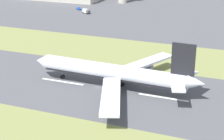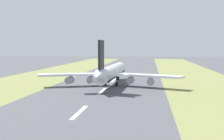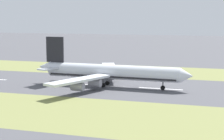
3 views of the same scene
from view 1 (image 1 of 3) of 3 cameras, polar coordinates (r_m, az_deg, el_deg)
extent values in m
plane|color=#4C4C51|center=(140.16, -2.09, -2.64)|extent=(800.00, 800.00, 0.00)
cube|color=olive|center=(179.66, 3.64, 2.63)|extent=(40.00, 600.00, 0.01)
cube|color=silver|center=(132.97, 7.80, -4.17)|extent=(1.20, 18.00, 0.01)
cube|color=silver|center=(146.45, -7.54, -1.76)|extent=(1.20, 18.00, 0.01)
cylinder|color=silver|center=(137.50, 0.00, -0.31)|extent=(8.05, 56.18, 6.00)
cone|color=silver|center=(151.58, -10.63, 1.34)|extent=(6.06, 5.21, 5.88)
cone|color=silver|center=(128.84, 12.74, -1.94)|extent=(5.32, 6.18, 5.10)
cube|color=black|center=(138.10, 0.00, -0.95)|extent=(7.67, 53.93, 0.70)
cube|color=silver|center=(120.38, -0.19, -3.93)|extent=(29.31, 15.51, 0.90)
cube|color=silver|center=(150.77, 5.19, 1.15)|extent=(28.92, 17.32, 0.90)
cylinder|color=#93939E|center=(129.66, 0.03, -3.25)|extent=(3.37, 4.91, 3.20)
cylinder|color=#93939E|center=(120.90, -0.16, -5.09)|extent=(3.37, 4.91, 3.20)
cylinder|color=#93939E|center=(145.09, 2.87, -0.61)|extent=(3.37, 4.91, 3.20)
cylinder|color=#93939E|center=(151.96, 5.32, 0.32)|extent=(3.37, 4.91, 3.20)
cube|color=black|center=(127.07, 10.81, 1.60)|extent=(1.09, 8.02, 11.00)
cube|color=silver|center=(124.68, 9.99, -2.41)|extent=(10.82, 6.97, 0.60)
cube|color=silver|center=(134.67, 11.14, -0.72)|extent=(10.90, 7.57, 0.60)
cylinder|color=#59595E|center=(148.07, -7.57, -0.47)|extent=(0.50, 0.50, 3.20)
cylinder|color=black|center=(148.65, -7.54, -1.05)|extent=(0.97, 1.83, 1.80)
cylinder|color=#59595E|center=(135.56, 0.72, -2.31)|extent=(0.50, 0.50, 3.20)
cylinder|color=black|center=(136.19, 0.72, -2.93)|extent=(0.97, 1.83, 1.80)
cylinder|color=#59595E|center=(140.01, 1.55, -1.55)|extent=(0.50, 0.50, 3.20)
cylinder|color=black|center=(140.62, 1.55, -2.16)|extent=(0.97, 1.83, 1.80)
cube|color=#4C4C51|center=(264.92, -3.64, 8.83)|extent=(2.80, 2.70, 2.00)
cube|color=silver|center=(267.05, -4.08, 8.98)|extent=(3.58, 4.54, 2.60)
cylinder|color=black|center=(265.85, -3.46, 8.66)|extent=(0.71, 1.06, 1.00)
cylinder|color=black|center=(264.41, -3.81, 8.58)|extent=(0.71, 1.06, 1.00)
cylinder|color=black|center=(268.91, -4.07, 8.78)|extent=(0.71, 1.06, 1.00)
cylinder|color=black|center=(267.49, -4.42, 8.71)|extent=(0.71, 1.06, 1.00)
cube|color=#1E51B2|center=(279.62, -5.07, 9.27)|extent=(3.96, 4.65, 0.90)
cube|color=#1E51B2|center=(279.63, -5.09, 9.44)|extent=(2.63, 2.86, 0.80)
cylinder|color=black|center=(278.92, -4.75, 9.15)|extent=(0.57, 0.68, 0.66)
cylinder|color=black|center=(278.06, -5.08, 9.11)|extent=(0.57, 0.68, 0.66)
cylinder|color=black|center=(281.36, -5.05, 9.24)|extent=(0.57, 0.68, 0.66)
cylinder|color=black|center=(280.51, -5.37, 9.20)|extent=(0.57, 0.68, 0.66)
camera|label=2|loc=(170.48, 54.20, -0.85)|focal=50.00mm
camera|label=3|loc=(281.69, 2.69, 15.31)|focal=60.00mm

